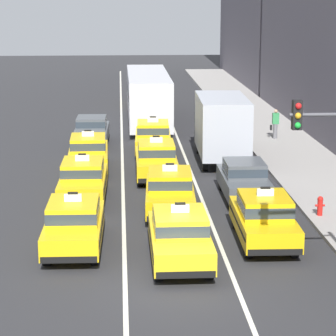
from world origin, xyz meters
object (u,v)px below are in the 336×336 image
sedan_right_second (244,178)px  pedestrian_mid_block (275,124)px  taxi_center_fourth (153,137)px  sedan_left_fourth (92,130)px  fire_hydrant (320,205)px  taxi_left_third (88,152)px  box_truck_right_third (221,125)px  taxi_left_nearest (74,223)px  taxi_center_third (156,159)px  taxi_center_sixth (142,92)px  taxi_center_second (170,190)px  bus_center_fifth (148,95)px  taxi_left_second (83,179)px  taxi_right_nearest (264,217)px  taxi_center_nearest (180,235)px

sedan_right_second → pedestrian_mid_block: 12.59m
taxi_center_fourth → pedestrian_mid_block: bearing=22.1°
sedan_left_fourth → fire_hydrant: 17.08m
taxi_left_third → box_truck_right_third: bearing=16.2°
taxi_left_nearest → taxi_center_third: (3.15, 9.63, 0.00)m
taxi_left_nearest → taxi_center_sixth: 32.88m
taxi_left_third → fire_hydrant: bearing=-43.7°
sedan_right_second → pedestrian_mid_block: bearing=72.9°
taxi_left_third → taxi_center_sixth: bearing=81.5°
taxi_center_second → sedan_right_second: 3.63m
taxi_left_nearest → fire_hydrant: taxi_left_nearest is taller
bus_center_fifth → box_truck_right_third: 11.38m
pedestrian_mid_block → sedan_right_second: bearing=-107.1°
taxi_left_second → taxi_center_sixth: 26.89m
taxi_left_third → taxi_right_nearest: size_ratio=1.00×
taxi_center_second → sedan_right_second: taxi_center_second is taller
taxi_center_fourth → pedestrian_mid_block: taxi_center_fourth is taller
taxi_left_second → bus_center_fifth: bearing=79.7°
taxi_left_nearest → sedan_left_fourth: size_ratio=1.06×
bus_center_fifth → sedan_right_second: bus_center_fifth is taller
bus_center_fifth → taxi_right_nearest: size_ratio=2.44×
taxi_right_nearest → sedan_right_second: taxi_right_nearest is taller
taxi_right_nearest → pedestrian_mid_block: 18.04m
taxi_right_nearest → bus_center_fifth: bearing=97.2°
taxi_right_nearest → sedan_right_second: (0.22, 5.58, -0.03)m
taxi_center_second → taxi_center_sixth: (-0.17, 28.68, 0.00)m
sedan_left_fourth → fire_hydrant: (8.92, -14.56, -0.30)m
taxi_left_nearest → fire_hydrant: (8.91, 2.82, -0.33)m
sedan_left_fourth → taxi_right_nearest: size_ratio=0.95×
taxi_left_second → taxi_center_fourth: size_ratio=0.99×
taxi_left_second → taxi_center_sixth: same height
taxi_center_nearest → pedestrian_mid_block: taxi_center_nearest is taller
taxi_center_second → box_truck_right_third: bearing=71.2°
taxi_left_third → sedan_left_fourth: taxi_left_third is taller
bus_center_fifth → taxi_center_sixth: bearing=90.6°
taxi_left_second → fire_hydrant: 9.45m
taxi_left_nearest → taxi_left_second: bearing=89.8°
sedan_right_second → fire_hydrant: size_ratio=5.91×
taxi_center_nearest → sedan_right_second: (3.19, 7.32, -0.03)m
sedan_left_fourth → taxi_center_nearest: bearing=-79.9°
taxi_left_third → taxi_center_third: size_ratio=1.00×
sedan_right_second → taxi_center_second: bearing=-149.8°
taxi_center_fourth → fire_hydrant: size_ratio=6.33×
taxi_center_second → taxi_center_nearest: bearing=-90.5°
taxi_center_sixth → sedan_right_second: size_ratio=1.06×
taxi_center_second → bus_center_fifth: (-0.08, 20.07, 0.94)m
taxi_left_third → taxi_center_second: (3.37, -7.26, 0.00)m
taxi_left_second → box_truck_right_third: bearing=47.8°
sedan_left_fourth → taxi_center_nearest: taxi_center_nearest is taller
taxi_center_fourth → taxi_center_sixth: 17.67m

